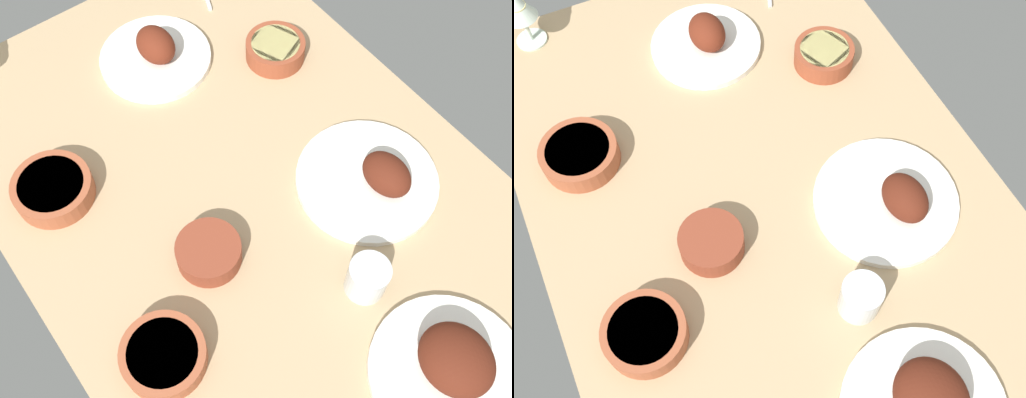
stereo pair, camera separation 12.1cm
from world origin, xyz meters
The scene contains 9 objects.
dining_table centered at (0.00, 0.00, 2.00)cm, with size 140.00×90.00×4.00cm, color tan.
plate_far_side centered at (-10.35, -21.42, 6.07)cm, with size 28.71×28.71×8.27cm.
plate_near_viewer centered at (43.42, -4.53, 6.38)cm, with size 25.21×25.21×8.75cm.
plate_center_main centered at (-46.33, -6.54, 7.08)cm, with size 28.11×28.11×9.34cm.
bowl_onions centered at (-15.16, 31.24, 6.58)cm, with size 14.90×14.90×4.70cm.
bowl_pasta centered at (-4.01, 14.05, 6.69)cm, with size 12.33×12.33×4.90cm.
bowl_potatoes centered at (28.05, -26.68, 6.57)cm, with size 13.40×13.40×4.68cm.
bowl_sauce centered at (25.77, 30.63, 6.50)cm, with size 15.79×15.79×4.55cm.
water_tumbler centered at (-25.92, -5.42, 8.02)cm, with size 7.53×7.53×8.03cm, color silver.
Camera 1 is at (-47.03, 35.57, 111.37)cm, focal length 43.31 mm.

